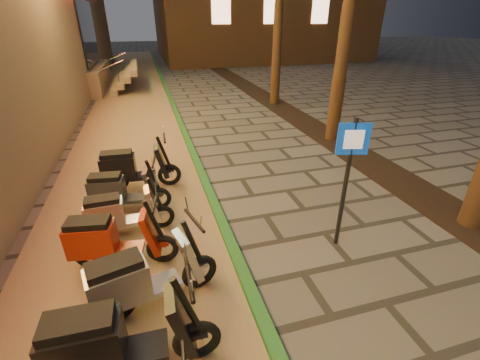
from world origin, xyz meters
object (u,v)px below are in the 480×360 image
object	(u,v)px
scooter_7	(109,240)
scooter_10	(131,168)
pedestrian_sign	(348,168)
scooter_8	(119,213)
scooter_9	(120,191)
scooter_5	(114,341)
scooter_6	(140,280)

from	to	relation	value
scooter_7	scooter_10	xyz separation A→B (m)	(0.29, 2.56, 0.03)
pedestrian_sign	scooter_8	xyz separation A→B (m)	(-3.55, 1.28, -0.98)
scooter_8	scooter_10	distance (m)	1.76
scooter_7	scooter_9	world-z (taller)	scooter_7
pedestrian_sign	scooter_5	world-z (taller)	pedestrian_sign
scooter_6	scooter_5	bearing A→B (deg)	-122.37
scooter_7	scooter_10	bearing A→B (deg)	92.78
scooter_9	scooter_10	xyz separation A→B (m)	(0.20, 0.93, 0.05)
pedestrian_sign	scooter_7	xyz separation A→B (m)	(-3.65, 0.47, -0.94)
scooter_5	scooter_10	xyz separation A→B (m)	(0.10, 4.41, -0.02)
scooter_7	scooter_9	size ratio (longest dim) A/B	1.05
scooter_7	scooter_8	xyz separation A→B (m)	(0.10, 0.80, -0.04)
pedestrian_sign	scooter_6	world-z (taller)	pedestrian_sign
scooter_5	scooter_7	xyz separation A→B (m)	(-0.18, 1.86, -0.04)
scooter_7	scooter_8	size ratio (longest dim) A/B	1.09
scooter_9	scooter_10	distance (m)	0.95
scooter_5	scooter_7	bearing A→B (deg)	97.00
scooter_9	scooter_8	bearing A→B (deg)	-81.17
scooter_8	scooter_9	distance (m)	0.82
scooter_6	scooter_9	bearing A→B (deg)	82.90
pedestrian_sign	scooter_10	bearing A→B (deg)	152.75
pedestrian_sign	scooter_8	world-z (taller)	pedestrian_sign
scooter_6	scooter_8	bearing A→B (deg)	85.81
scooter_5	scooter_7	world-z (taller)	scooter_5
scooter_5	scooter_6	distance (m)	0.89
scooter_5	scooter_9	size ratio (longest dim) A/B	1.14
scooter_7	scooter_10	distance (m)	2.57
scooter_5	scooter_10	bearing A→B (deg)	90.07
pedestrian_sign	scooter_6	bearing A→B (deg)	-155.68
scooter_5	scooter_9	distance (m)	3.49
scooter_9	pedestrian_sign	bearing A→B (deg)	-22.96
scooter_8	pedestrian_sign	bearing A→B (deg)	-22.56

